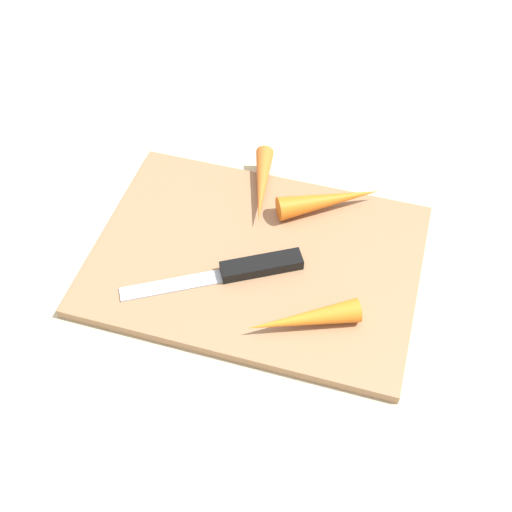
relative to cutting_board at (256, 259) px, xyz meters
The scene contains 6 objects.
ground_plane 0.01m from the cutting_board, ahead, with size 1.40×1.40×0.00m, color #C6B793.
cutting_board is the anchor object (origin of this frame).
knife 0.03m from the cutting_board, 88.59° to the left, with size 0.18×0.12×0.01m.
carrot_longest 0.11m from the cutting_board, 123.25° to the right, with size 0.03×0.03×0.12m, color orange.
carrot_medium 0.10m from the cutting_board, 77.71° to the right, with size 0.02×0.02×0.12m, color orange.
carrot_shortest 0.11m from the cutting_board, 133.50° to the left, with size 0.03×0.03×0.12m, color orange.
Camera 1 is at (-0.13, 0.45, 0.58)m, focal length 46.24 mm.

